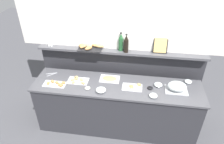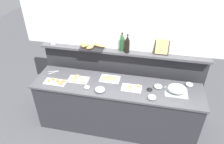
{
  "view_description": "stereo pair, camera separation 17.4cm",
  "coord_description": "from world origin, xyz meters",
  "px_view_note": "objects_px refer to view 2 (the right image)",
  "views": [
    {
      "loc": [
        0.31,
        -2.63,
        2.94
      ],
      "look_at": [
        -0.09,
        0.1,
        1.11
      ],
      "focal_mm": 33.29,
      "sensor_mm": 36.0,
      "label": 1
    },
    {
      "loc": [
        0.48,
        -2.6,
        2.94
      ],
      "look_at": [
        -0.09,
        0.1,
        1.11
      ],
      "focal_mm": 33.29,
      "sensor_mm": 36.0,
      "label": 2
    }
  ],
  "objects_px": {
    "condiment_bowl_teal": "(87,87)",
    "glass_bowl_extra": "(189,84)",
    "sandwich_platter_side": "(132,88)",
    "glass_bowl_medium": "(152,97)",
    "cold_cuts_platter": "(110,79)",
    "glass_bowl_small": "(158,87)",
    "wine_bottle_dark": "(127,45)",
    "condiment_bowl_dark": "(150,89)",
    "bread_basket": "(92,46)",
    "sandwich_platter_front": "(78,79)",
    "wine_bottle_green": "(122,43)",
    "sandwich_platter_rear": "(56,82)",
    "glass_bowl_large": "(100,90)",
    "serving_tongs": "(54,72)",
    "framed_picture": "(162,46)",
    "salt_shaker": "(51,42)",
    "pepper_shaker": "(54,42)",
    "serving_cloche": "(177,89)"
  },
  "relations": [
    {
      "from": "sandwich_platter_front",
      "to": "wine_bottle_dark",
      "type": "distance_m",
      "value": 0.99
    },
    {
      "from": "wine_bottle_green",
      "to": "bread_basket",
      "type": "bearing_deg",
      "value": -179.31
    },
    {
      "from": "condiment_bowl_dark",
      "to": "pepper_shaker",
      "type": "xyz_separation_m",
      "value": [
        -1.73,
        0.45,
        0.42
      ]
    },
    {
      "from": "glass_bowl_small",
      "to": "glass_bowl_extra",
      "type": "xyz_separation_m",
      "value": [
        0.48,
        0.16,
        -0.0
      ]
    },
    {
      "from": "glass_bowl_large",
      "to": "glass_bowl_small",
      "type": "xyz_separation_m",
      "value": [
        0.87,
        0.27,
        -0.0
      ]
    },
    {
      "from": "sandwich_platter_side",
      "to": "wine_bottle_green",
      "type": "distance_m",
      "value": 0.76
    },
    {
      "from": "condiment_bowl_dark",
      "to": "bread_basket",
      "type": "xyz_separation_m",
      "value": [
        -1.04,
        0.47,
        0.41
      ]
    },
    {
      "from": "serving_tongs",
      "to": "salt_shaker",
      "type": "distance_m",
      "value": 0.52
    },
    {
      "from": "sandwich_platter_front",
      "to": "glass_bowl_small",
      "type": "distance_m",
      "value": 1.3
    },
    {
      "from": "cold_cuts_platter",
      "to": "glass_bowl_medium",
      "type": "height_order",
      "value": "glass_bowl_medium"
    },
    {
      "from": "glass_bowl_large",
      "to": "wine_bottle_dark",
      "type": "xyz_separation_m",
      "value": [
        0.31,
        0.6,
        0.51
      ]
    },
    {
      "from": "glass_bowl_extra",
      "to": "framed_picture",
      "type": "distance_m",
      "value": 0.75
    },
    {
      "from": "sandwich_platter_rear",
      "to": "sandwich_platter_front",
      "type": "height_order",
      "value": "same"
    },
    {
      "from": "serving_tongs",
      "to": "framed_picture",
      "type": "height_order",
      "value": "framed_picture"
    },
    {
      "from": "glass_bowl_medium",
      "to": "wine_bottle_dark",
      "type": "relative_size",
      "value": 0.4
    },
    {
      "from": "sandwich_platter_rear",
      "to": "sandwich_platter_front",
      "type": "relative_size",
      "value": 1.07
    },
    {
      "from": "serving_cloche",
      "to": "glass_bowl_extra",
      "type": "relative_size",
      "value": 2.89
    },
    {
      "from": "condiment_bowl_teal",
      "to": "bread_basket",
      "type": "height_order",
      "value": "bread_basket"
    },
    {
      "from": "glass_bowl_extra",
      "to": "serving_tongs",
      "type": "bearing_deg",
      "value": -177.87
    },
    {
      "from": "sandwich_platter_rear",
      "to": "glass_bowl_medium",
      "type": "xyz_separation_m",
      "value": [
        1.54,
        -0.08,
        0.01
      ]
    },
    {
      "from": "condiment_bowl_teal",
      "to": "framed_picture",
      "type": "distance_m",
      "value": 1.35
    },
    {
      "from": "sandwich_platter_side",
      "to": "serving_cloche",
      "type": "xyz_separation_m",
      "value": [
        0.67,
        0.02,
        0.06
      ]
    },
    {
      "from": "sandwich_platter_rear",
      "to": "glass_bowl_medium",
      "type": "distance_m",
      "value": 1.55
    },
    {
      "from": "sandwich_platter_side",
      "to": "salt_shaker",
      "type": "bearing_deg",
      "value": 163.1
    },
    {
      "from": "wine_bottle_dark",
      "to": "sandwich_platter_side",
      "type": "bearing_deg",
      "value": -69.64
    },
    {
      "from": "glass_bowl_small",
      "to": "serving_tongs",
      "type": "bearing_deg",
      "value": 177.6
    },
    {
      "from": "cold_cuts_platter",
      "to": "glass_bowl_small",
      "type": "relative_size",
      "value": 2.49
    },
    {
      "from": "condiment_bowl_dark",
      "to": "condiment_bowl_teal",
      "type": "xyz_separation_m",
      "value": [
        -0.96,
        -0.15,
        0.0
      ]
    },
    {
      "from": "sandwich_platter_rear",
      "to": "glass_bowl_large",
      "type": "height_order",
      "value": "glass_bowl_large"
    },
    {
      "from": "sandwich_platter_rear",
      "to": "pepper_shaker",
      "type": "xyz_separation_m",
      "value": [
        -0.23,
        0.56,
        0.42
      ]
    },
    {
      "from": "cold_cuts_platter",
      "to": "serving_tongs",
      "type": "height_order",
      "value": "cold_cuts_platter"
    },
    {
      "from": "sandwich_platter_front",
      "to": "glass_bowl_large",
      "type": "bearing_deg",
      "value": -26.42
    },
    {
      "from": "glass_bowl_extra",
      "to": "salt_shaker",
      "type": "bearing_deg",
      "value": 175.27
    },
    {
      "from": "glass_bowl_medium",
      "to": "bread_basket",
      "type": "xyz_separation_m",
      "value": [
        -1.09,
        0.66,
        0.4
      ]
    },
    {
      "from": "serving_cloche",
      "to": "serving_tongs",
      "type": "xyz_separation_m",
      "value": [
        -2.07,
        0.15,
        -0.07
      ]
    },
    {
      "from": "glass_bowl_medium",
      "to": "glass_bowl_small",
      "type": "xyz_separation_m",
      "value": [
        0.08,
        0.28,
        0.0
      ]
    },
    {
      "from": "sandwich_platter_side",
      "to": "glass_bowl_medium",
      "type": "relative_size",
      "value": 2.48
    },
    {
      "from": "glass_bowl_small",
      "to": "framed_picture",
      "type": "height_order",
      "value": "framed_picture"
    },
    {
      "from": "sandwich_platter_front",
      "to": "sandwich_platter_side",
      "type": "bearing_deg",
      "value": -2.61
    },
    {
      "from": "sandwich_platter_rear",
      "to": "wine_bottle_green",
      "type": "distance_m",
      "value": 1.25
    },
    {
      "from": "condiment_bowl_teal",
      "to": "wine_bottle_green",
      "type": "xyz_separation_m",
      "value": [
        0.44,
        0.62,
        0.52
      ]
    },
    {
      "from": "sandwich_platter_rear",
      "to": "salt_shaker",
      "type": "bearing_deg",
      "value": 116.18
    },
    {
      "from": "condiment_bowl_teal",
      "to": "glass_bowl_extra",
      "type": "bearing_deg",
      "value": 14.12
    },
    {
      "from": "salt_shaker",
      "to": "sandwich_platter_rear",
      "type": "bearing_deg",
      "value": -63.82
    },
    {
      "from": "sandwich_platter_front",
      "to": "condiment_bowl_dark",
      "type": "bearing_deg",
      "value": -1.59
    },
    {
      "from": "sandwich_platter_front",
      "to": "wine_bottle_green",
      "type": "distance_m",
      "value": 0.94
    },
    {
      "from": "glass_bowl_medium",
      "to": "pepper_shaker",
      "type": "height_order",
      "value": "pepper_shaker"
    },
    {
      "from": "glass_bowl_small",
      "to": "serving_tongs",
      "type": "relative_size",
      "value": 0.73
    },
    {
      "from": "glass_bowl_extra",
      "to": "wine_bottle_dark",
      "type": "height_order",
      "value": "wine_bottle_dark"
    },
    {
      "from": "glass_bowl_medium",
      "to": "glass_bowl_extra",
      "type": "xyz_separation_m",
      "value": [
        0.57,
        0.44,
        -0.0
      ]
    }
  ]
}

